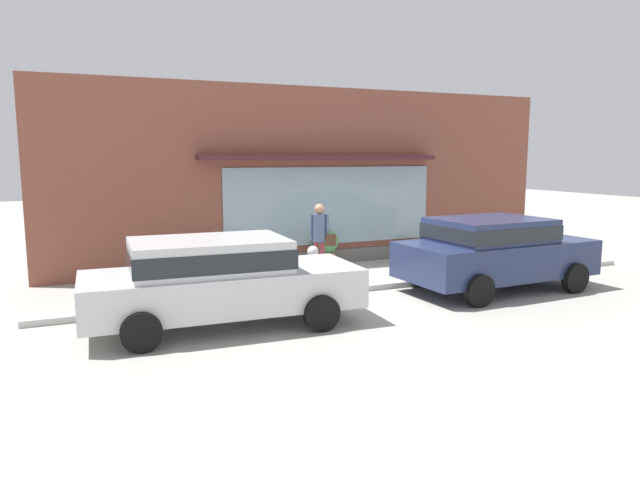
{
  "coord_description": "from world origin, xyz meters",
  "views": [
    {
      "loc": [
        -6.15,
        -10.88,
        2.88
      ],
      "look_at": [
        -0.82,
        1.2,
        0.93
      ],
      "focal_mm": 32.43,
      "sensor_mm": 36.0,
      "label": 1
    }
  ],
  "objects": [
    {
      "name": "potted_plant_corner_tall",
      "position": [
        0.01,
        2.68,
        0.53
      ],
      "size": [
        0.64,
        0.64,
        0.95
      ],
      "color": "#9E6042",
      "rests_on": "ground_plane"
    },
    {
      "name": "pedestrian_with_handbag",
      "position": [
        -0.75,
        1.35,
        1.02
      ],
      "size": [
        0.55,
        0.43,
        1.75
      ],
      "rotation": [
        0.0,
        0.0,
        5.71
      ],
      "color": "#8E333D",
      "rests_on": "ground_plane"
    },
    {
      "name": "fire_hydrant",
      "position": [
        -1.19,
        0.76,
        0.45
      ],
      "size": [
        0.4,
        0.36,
        0.88
      ],
      "color": "#B2B2B7",
      "rests_on": "ground_plane"
    },
    {
      "name": "potted_plant_near_hydrant",
      "position": [
        -2.95,
        2.35,
        0.57
      ],
      "size": [
        0.3,
        0.3,
        1.17
      ],
      "color": "#33473D",
      "rests_on": "ground_plane"
    },
    {
      "name": "parked_car_navy",
      "position": [
        2.15,
        -1.27,
        0.89
      ],
      "size": [
        4.26,
        2.25,
        1.56
      ],
      "rotation": [
        0.0,
        0.0,
        0.04
      ],
      "color": "navy",
      "rests_on": "ground_plane"
    },
    {
      "name": "parked_car_silver",
      "position": [
        -3.88,
        -1.5,
        0.85
      ],
      "size": [
        4.65,
        2.13,
        1.5
      ],
      "rotation": [
        0.0,
        0.0,
        -0.04
      ],
      "color": "silver",
      "rests_on": "ground_plane"
    },
    {
      "name": "potted_plant_low_front",
      "position": [
        -1.62,
        2.57,
        0.45
      ],
      "size": [
        0.38,
        0.38,
        0.95
      ],
      "color": "#9E6042",
      "rests_on": "ground_plane"
    },
    {
      "name": "potted_plant_window_center",
      "position": [
        -3.75,
        2.24,
        0.45
      ],
      "size": [
        0.52,
        0.52,
        0.95
      ],
      "color": "#9E6042",
      "rests_on": "ground_plane"
    },
    {
      "name": "ground_plane",
      "position": [
        0.0,
        0.0,
        0.0
      ],
      "size": [
        60.0,
        60.0,
        0.0
      ],
      "primitive_type": "plane",
      "color": "#9E9B93"
    },
    {
      "name": "curb_strip",
      "position": [
        0.0,
        -0.2,
        0.06
      ],
      "size": [
        14.0,
        0.24,
        0.12
      ],
      "primitive_type": "cube",
      "color": "#B2B2AD",
      "rests_on": "ground_plane"
    },
    {
      "name": "potted_plant_doorstep",
      "position": [
        2.73,
        2.5,
        0.3
      ],
      "size": [
        0.38,
        0.38,
        0.59
      ],
      "color": "#9E6042",
      "rests_on": "ground_plane"
    },
    {
      "name": "storefront",
      "position": [
        0.0,
        3.19,
        2.27
      ],
      "size": [
        14.0,
        0.81,
        4.62
      ],
      "color": "brown",
      "rests_on": "ground_plane"
    }
  ]
}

